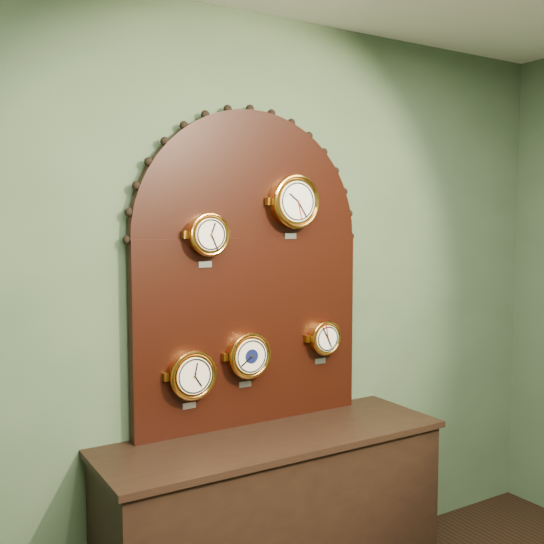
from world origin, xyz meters
TOP-DOWN VIEW (x-y plane):
  - wall_back at (0.00, 2.50)m, footprint 4.00×0.00m
  - shop_counter at (0.00, 2.23)m, footprint 1.60×0.50m
  - display_board at (0.00, 2.45)m, footprint 1.26×0.06m
  - roman_clock at (-0.25, 2.38)m, footprint 0.20×0.08m
  - arabic_clock at (0.21, 2.38)m, footprint 0.26×0.08m
  - hygrometer at (-0.34, 2.38)m, footprint 0.23×0.08m
  - barometer at (-0.05, 2.38)m, footprint 0.22×0.08m
  - tide_clock at (0.39, 2.38)m, footprint 0.18×0.08m

SIDE VIEW (x-z plane):
  - shop_counter at x=0.00m, z-range 0.00..0.80m
  - hygrometer at x=-0.34m, z-range 0.98..1.26m
  - barometer at x=-0.05m, z-range 1.04..1.31m
  - tide_clock at x=0.39m, z-range 1.11..1.33m
  - wall_back at x=0.00m, z-range -0.60..3.40m
  - display_board at x=0.00m, z-range 0.86..2.39m
  - roman_clock at x=-0.25m, z-range 1.63..1.87m
  - arabic_clock at x=0.21m, z-range 1.75..2.06m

